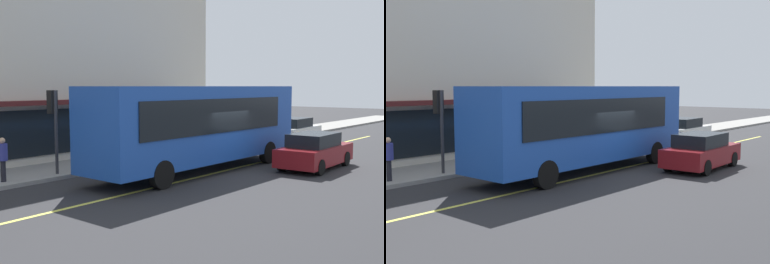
% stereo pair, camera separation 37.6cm
% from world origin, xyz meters
% --- Properties ---
extents(ground, '(120.00, 120.00, 0.00)m').
position_xyz_m(ground, '(0.00, 0.00, 0.00)').
color(ground, '#28282B').
extents(sidewalk, '(80.00, 3.11, 0.15)m').
position_xyz_m(sidewalk, '(0.00, 5.20, 0.07)').
color(sidewalk, gray).
rests_on(sidewalk, ground).
extents(lane_centre_stripe, '(36.00, 0.16, 0.01)m').
position_xyz_m(lane_centre_stripe, '(0.00, 0.00, 0.00)').
color(lane_centre_stripe, '#D8D14C').
rests_on(lane_centre_stripe, ground).
extents(bus, '(11.14, 2.65, 3.50)m').
position_xyz_m(bus, '(-0.30, 0.75, 1.99)').
color(bus, '#1E4CAD').
rests_on(bus, ground).
extents(traffic_light, '(0.30, 0.52, 3.20)m').
position_xyz_m(traffic_light, '(-4.90, 4.31, 2.53)').
color(traffic_light, '#2D2D33').
rests_on(traffic_light, sidewalk).
extents(car_white, '(4.37, 2.01, 1.52)m').
position_xyz_m(car_white, '(11.44, 2.47, 0.74)').
color(car_white, white).
rests_on(car_white, ground).
extents(car_maroon, '(4.35, 1.95, 1.52)m').
position_xyz_m(car_maroon, '(3.26, -2.63, 0.74)').
color(car_maroon, maroon).
rests_on(car_maroon, ground).
extents(pedestrian_by_curb, '(0.34, 0.34, 1.56)m').
position_xyz_m(pedestrian_by_curb, '(-7.02, 4.30, 1.08)').
color(pedestrian_by_curb, black).
rests_on(pedestrian_by_curb, sidewalk).
extents(pedestrian_at_corner, '(0.34, 0.34, 1.83)m').
position_xyz_m(pedestrian_at_corner, '(5.73, 5.10, 1.26)').
color(pedestrian_at_corner, black).
rests_on(pedestrian_at_corner, sidewalk).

